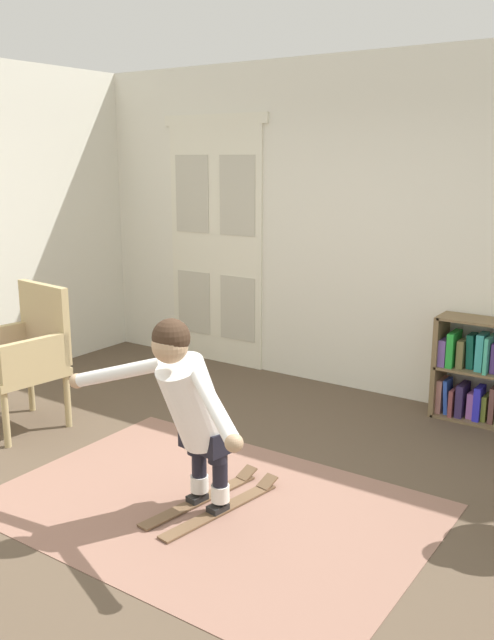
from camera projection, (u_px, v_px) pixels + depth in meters
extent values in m
plane|color=brown|center=(183.00, 506.00, 4.11)|extent=(7.20, 7.20, 0.00)
cube|color=silver|center=(372.00, 229.00, 5.87)|extent=(6.00, 0.10, 2.90)
cube|color=silver|center=(194.00, 245.00, 6.94)|extent=(0.55, 0.04, 2.35)
cube|color=#BBB7A4|center=(192.00, 194.00, 6.80)|extent=(0.41, 0.01, 0.76)
cube|color=#BBB7A4|center=(194.00, 302.00, 7.06)|extent=(0.41, 0.01, 0.64)
cube|color=silver|center=(239.00, 249.00, 6.64)|extent=(0.55, 0.04, 2.35)
cube|color=#BBB7A4|center=(237.00, 196.00, 6.50)|extent=(0.41, 0.01, 0.76)
cube|color=#BBB7A4|center=(238.00, 309.00, 6.76)|extent=(0.41, 0.01, 0.64)
cube|color=silver|center=(215.00, 119.00, 6.50)|extent=(1.22, 0.04, 0.10)
cube|color=#8B6354|center=(210.00, 507.00, 4.10)|extent=(2.56, 1.78, 0.01)
cube|color=brown|center=(439.00, 364.00, 5.54)|extent=(0.04, 0.30, 0.83)
cube|color=#B17772|center=(442.00, 395.00, 5.58)|extent=(0.04, 0.19, 0.28)
cube|color=blue|center=(448.00, 396.00, 5.54)|extent=(0.05, 0.15, 0.28)
cube|color=brown|center=(454.00, 401.00, 5.51)|extent=(0.03, 0.23, 0.22)
cube|color=#332653|center=(462.00, 399.00, 5.48)|extent=(0.06, 0.21, 0.27)
cube|color=#AA63BA|center=(473.00, 404.00, 5.46)|extent=(0.05, 0.18, 0.21)
cube|color=#2C2BD7|center=(479.00, 403.00, 5.39)|extent=(0.05, 0.16, 0.27)
cube|color=olive|center=(486.00, 407.00, 5.40)|extent=(0.04, 0.16, 0.20)
cube|color=brown|center=(494.00, 403.00, 5.36)|extent=(0.04, 0.20, 0.29)
cube|color=#694E9F|center=(446.00, 351.00, 5.47)|extent=(0.06, 0.21, 0.22)
cube|color=green|center=(454.00, 348.00, 5.44)|extent=(0.05, 0.23, 0.28)
cube|color=olive|center=(462.00, 353.00, 5.40)|extent=(0.05, 0.14, 0.22)
cube|color=#105748|center=(472.00, 351.00, 5.38)|extent=(0.07, 0.14, 0.28)
cube|color=#3AADAE|center=(482.00, 352.00, 5.32)|extent=(0.06, 0.17, 0.29)
cube|color=#45B999|center=(489.00, 354.00, 5.27)|extent=(0.03, 0.23, 0.29)
cylinder|color=tan|center=(6.00, 420.00, 4.90)|extent=(0.06, 0.06, 0.42)
cylinder|color=tan|center=(31.00, 386.00, 5.61)|extent=(0.06, 0.06, 0.42)
cylinder|color=tan|center=(68.00, 401.00, 5.28)|extent=(0.06, 0.06, 0.42)
cube|color=tan|center=(17.00, 372.00, 5.20)|extent=(0.67, 0.67, 0.06)
cube|color=#E0A8DD|center=(16.00, 366.00, 5.19)|extent=(0.60, 0.60, 0.04)
cube|color=tan|center=(45.00, 322.00, 5.32)|extent=(0.60, 0.13, 0.60)
cube|color=tan|center=(35.00, 358.00, 4.99)|extent=(0.13, 0.56, 0.28)
cube|color=brown|center=(200.00, 500.00, 4.15)|extent=(0.23, 0.89, 0.01)
cube|color=brown|center=(247.00, 473.00, 4.44)|extent=(0.11, 0.13, 0.06)
cube|color=black|center=(197.00, 498.00, 4.14)|extent=(0.10, 0.13, 0.04)
cube|color=brown|center=(220.00, 510.00, 4.03)|extent=(0.23, 0.89, 0.01)
cube|color=brown|center=(267.00, 482.00, 4.32)|extent=(0.11, 0.13, 0.06)
cube|color=black|center=(218.00, 508.00, 4.01)|extent=(0.10, 0.13, 0.04)
cylinder|color=white|center=(199.00, 483.00, 4.13)|extent=(0.13, 0.13, 0.10)
cylinder|color=black|center=(199.00, 453.00, 4.08)|extent=(0.10, 0.10, 0.30)
cylinder|color=black|center=(196.00, 436.00, 4.04)|extent=(0.13, 0.13, 0.22)
cylinder|color=white|center=(220.00, 493.00, 4.01)|extent=(0.13, 0.13, 0.10)
cylinder|color=black|center=(220.00, 462.00, 3.96)|extent=(0.10, 0.10, 0.30)
cylinder|color=black|center=(217.00, 444.00, 3.92)|extent=(0.13, 0.13, 0.22)
cube|color=black|center=(206.00, 437.00, 3.98)|extent=(0.32, 0.23, 0.14)
cylinder|color=white|center=(193.00, 403.00, 3.85)|extent=(0.35, 0.49, 0.59)
sphere|color=tan|center=(170.00, 345.00, 3.65)|extent=(0.23, 0.23, 0.20)
sphere|color=#382619|center=(171.00, 338.00, 3.65)|extent=(0.24, 0.24, 0.21)
cylinder|color=white|center=(118.00, 373.00, 3.94)|extent=(0.58, 0.24, 0.24)
sphere|color=tan|center=(77.00, 381.00, 4.04)|extent=(0.10, 0.10, 0.09)
cylinder|color=white|center=(215.00, 407.00, 3.40)|extent=(0.52, 0.39, 0.24)
sphere|color=tan|center=(234.00, 443.00, 3.16)|extent=(0.10, 0.10, 0.09)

